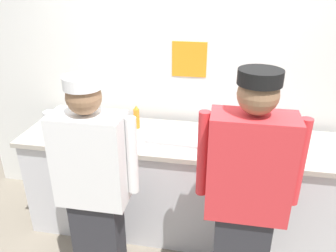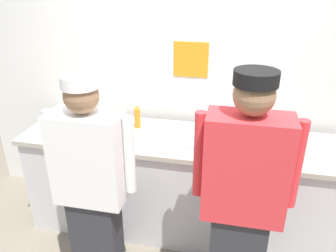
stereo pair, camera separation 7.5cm
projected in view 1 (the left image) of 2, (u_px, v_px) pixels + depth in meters
name	position (u px, v px, depth m)	size (l,w,h in m)	color
wall_back	(189.00, 77.00, 3.05)	(4.25, 0.11, 2.65)	silver
prep_counter	(180.00, 184.00, 2.98)	(2.71, 0.69, 0.93)	silver
chef_near_left	(94.00, 188.00, 2.23)	(0.60, 0.24, 1.65)	#2D2D33
chef_center	(246.00, 198.00, 2.04)	(0.62, 0.24, 1.74)	#2D2D33
plate_stack_front	(114.00, 129.00, 2.84)	(0.20, 0.20, 0.08)	white
mixing_bowl_steel	(244.00, 136.00, 2.70)	(0.38, 0.38, 0.11)	#B7BABF
sheet_tray	(178.00, 137.00, 2.78)	(0.48, 0.31, 0.02)	#B7BABF
squeeze_bottle_primary	(83.00, 122.00, 2.86)	(0.06, 0.06, 0.18)	#E5E066
squeeze_bottle_secondary	(137.00, 117.00, 2.93)	(0.05, 0.05, 0.21)	orange
ramekin_red_sauce	(67.00, 127.00, 2.93)	(0.10, 0.10, 0.05)	white
ramekin_orange_sauce	(87.00, 122.00, 3.01)	(0.10, 0.10, 0.05)	white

